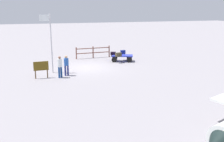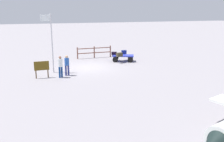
{
  "view_description": "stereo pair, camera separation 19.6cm",
  "coord_description": "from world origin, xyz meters",
  "px_view_note": "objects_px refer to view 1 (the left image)",
  "views": [
    {
      "loc": [
        4.12,
        21.93,
        5.27
      ],
      "look_at": [
        -0.53,
        6.0,
        1.1
      ],
      "focal_mm": 41.8,
      "sensor_mm": 36.0,
      "label": 1
    },
    {
      "loc": [
        3.93,
        21.99,
        5.27
      ],
      "look_at": [
        -0.53,
        6.0,
        1.1
      ],
      "focal_mm": 41.8,
      "sensor_mm": 36.0,
      "label": 2
    }
  ],
  "objects_px": {
    "luggage_cart": "(122,57)",
    "worker_trailing": "(60,65)",
    "suitcase_grey": "(118,55)",
    "worker_lead": "(66,64)",
    "signboard": "(41,67)",
    "flagpole": "(50,39)",
    "suitcase_dark": "(113,53)",
    "suitcase_navy": "(123,52)"
  },
  "relations": [
    {
      "from": "suitcase_navy",
      "to": "worker_trailing",
      "type": "height_order",
      "value": "worker_trailing"
    },
    {
      "from": "suitcase_grey",
      "to": "flagpole",
      "type": "height_order",
      "value": "flagpole"
    },
    {
      "from": "suitcase_navy",
      "to": "signboard",
      "type": "height_order",
      "value": "signboard"
    },
    {
      "from": "suitcase_navy",
      "to": "flagpole",
      "type": "xyz_separation_m",
      "value": [
        7.11,
        3.2,
        1.92
      ]
    },
    {
      "from": "suitcase_dark",
      "to": "worker_trailing",
      "type": "bearing_deg",
      "value": 40.76
    },
    {
      "from": "flagpole",
      "to": "signboard",
      "type": "height_order",
      "value": "flagpole"
    },
    {
      "from": "worker_lead",
      "to": "signboard",
      "type": "relative_size",
      "value": 1.24
    },
    {
      "from": "flagpole",
      "to": "signboard",
      "type": "relative_size",
      "value": 3.68
    },
    {
      "from": "worker_lead",
      "to": "suitcase_dark",
      "type": "bearing_deg",
      "value": -139.32
    },
    {
      "from": "suitcase_dark",
      "to": "suitcase_grey",
      "type": "bearing_deg",
      "value": 102.31
    },
    {
      "from": "suitcase_grey",
      "to": "signboard",
      "type": "xyz_separation_m",
      "value": [
        7.13,
        3.54,
        0.05
      ]
    },
    {
      "from": "suitcase_grey",
      "to": "flagpole",
      "type": "distance_m",
      "value": 6.89
    },
    {
      "from": "suitcase_grey",
      "to": "worker_trailing",
      "type": "distance_m",
      "value": 6.9
    },
    {
      "from": "suitcase_grey",
      "to": "suitcase_dark",
      "type": "distance_m",
      "value": 1.04
    },
    {
      "from": "suitcase_dark",
      "to": "flagpole",
      "type": "relative_size",
      "value": 0.13
    },
    {
      "from": "flagpole",
      "to": "signboard",
      "type": "bearing_deg",
      "value": 60.27
    },
    {
      "from": "worker_lead",
      "to": "signboard",
      "type": "bearing_deg",
      "value": 7.1
    },
    {
      "from": "flagpole",
      "to": "signboard",
      "type": "xyz_separation_m",
      "value": [
        0.84,
        1.47,
        -1.87
      ]
    },
    {
      "from": "flagpole",
      "to": "suitcase_dark",
      "type": "bearing_deg",
      "value": -153.1
    },
    {
      "from": "suitcase_grey",
      "to": "flagpole",
      "type": "bearing_deg",
      "value": 18.15
    },
    {
      "from": "luggage_cart",
      "to": "suitcase_navy",
      "type": "xyz_separation_m",
      "value": [
        -0.3,
        -0.56,
        0.35
      ]
    },
    {
      "from": "suitcase_navy",
      "to": "suitcase_dark",
      "type": "bearing_deg",
      "value": 6.44
    },
    {
      "from": "suitcase_grey",
      "to": "worker_lead",
      "type": "bearing_deg",
      "value": 32.18
    },
    {
      "from": "suitcase_grey",
      "to": "flagpole",
      "type": "relative_size",
      "value": 0.13
    },
    {
      "from": "worker_trailing",
      "to": "signboard",
      "type": "relative_size",
      "value": 1.29
    },
    {
      "from": "worker_trailing",
      "to": "flagpole",
      "type": "distance_m",
      "value": 2.51
    },
    {
      "from": "luggage_cart",
      "to": "signboard",
      "type": "relative_size",
      "value": 1.77
    },
    {
      "from": "suitcase_dark",
      "to": "worker_lead",
      "type": "distance_m",
      "value": 6.63
    },
    {
      "from": "luggage_cart",
      "to": "signboard",
      "type": "distance_m",
      "value": 8.69
    },
    {
      "from": "luggage_cart",
      "to": "suitcase_grey",
      "type": "relative_size",
      "value": 3.61
    },
    {
      "from": "luggage_cart",
      "to": "flagpole",
      "type": "bearing_deg",
      "value": 21.13
    },
    {
      "from": "suitcase_grey",
      "to": "worker_lead",
      "type": "relative_size",
      "value": 0.4
    },
    {
      "from": "luggage_cart",
      "to": "suitcase_grey",
      "type": "height_order",
      "value": "suitcase_grey"
    },
    {
      "from": "luggage_cart",
      "to": "worker_trailing",
      "type": "relative_size",
      "value": 1.38
    },
    {
      "from": "suitcase_dark",
      "to": "signboard",
      "type": "height_order",
      "value": "signboard"
    },
    {
      "from": "suitcase_navy",
      "to": "worker_trailing",
      "type": "relative_size",
      "value": 0.28
    },
    {
      "from": "suitcase_dark",
      "to": "signboard",
      "type": "bearing_deg",
      "value": 33.38
    },
    {
      "from": "luggage_cart",
      "to": "worker_trailing",
      "type": "height_order",
      "value": "worker_trailing"
    },
    {
      "from": "luggage_cart",
      "to": "worker_lead",
      "type": "xyz_separation_m",
      "value": [
        5.77,
        3.87,
        0.48
      ]
    },
    {
      "from": "worker_lead",
      "to": "worker_trailing",
      "type": "relative_size",
      "value": 0.96
    },
    {
      "from": "flagpole",
      "to": "suitcase_grey",
      "type": "bearing_deg",
      "value": -161.85
    },
    {
      "from": "worker_trailing",
      "to": "suitcase_navy",
      "type": "bearing_deg",
      "value": -143.38
    }
  ]
}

